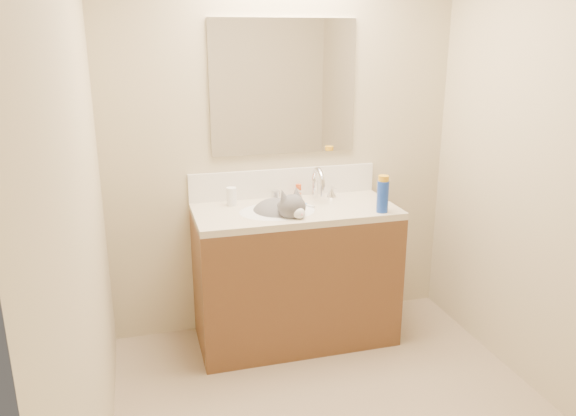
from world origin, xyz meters
TOP-DOWN VIEW (x-y plane):
  - room_shell at (0.00, 0.00)m, footprint 2.24×2.54m
  - vanity_cabinet at (0.00, 0.97)m, footprint 1.20×0.55m
  - counter_slab at (0.00, 0.97)m, footprint 1.20×0.55m
  - basin at (-0.12, 0.94)m, footprint 0.45×0.36m
  - faucet at (0.18, 1.11)m, footprint 0.28×0.20m
  - cat at (-0.11, 0.94)m, footprint 0.42×0.45m
  - backsplash at (0.00, 1.24)m, footprint 1.20×0.02m
  - mirror at (0.00, 1.24)m, footprint 0.90×0.02m
  - pill_bottle at (-0.36, 1.13)m, footprint 0.07×0.07m
  - pill_label at (-0.36, 1.13)m, footprint 0.07×0.07m
  - silver_jar at (-0.08, 1.16)m, footprint 0.06×0.06m
  - amber_bottle at (0.08, 1.18)m, footprint 0.04×0.04m
  - toothbrush at (0.07, 1.01)m, footprint 0.09×0.13m
  - toothbrush_head at (0.07, 1.01)m, footprint 0.03×0.03m
  - spray_can at (0.46, 0.77)m, footprint 0.08×0.08m
  - spray_cap at (0.46, 0.77)m, footprint 0.07×0.07m

SIDE VIEW (x-z plane):
  - vanity_cabinet at x=0.00m, z-range 0.00..0.82m
  - basin at x=-0.12m, z-range 0.72..0.86m
  - cat at x=-0.11m, z-range 0.67..1.00m
  - counter_slab at x=0.00m, z-range 0.82..0.86m
  - toothbrush at x=0.07m, z-range 0.86..0.87m
  - toothbrush_head at x=0.07m, z-range 0.86..0.88m
  - silver_jar at x=-0.08m, z-range 0.86..0.92m
  - pill_label at x=-0.36m, z-range 0.89..0.92m
  - amber_bottle at x=0.08m, z-range 0.86..0.95m
  - pill_bottle at x=-0.36m, z-range 0.86..0.97m
  - faucet at x=0.18m, z-range 0.84..1.05m
  - backsplash at x=0.00m, z-range 0.86..1.04m
  - spray_can at x=0.46m, z-range 0.86..1.04m
  - spray_cap at x=0.46m, z-range 1.04..1.08m
  - room_shell at x=0.00m, z-range 0.23..2.75m
  - mirror at x=0.00m, z-range 1.14..1.94m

